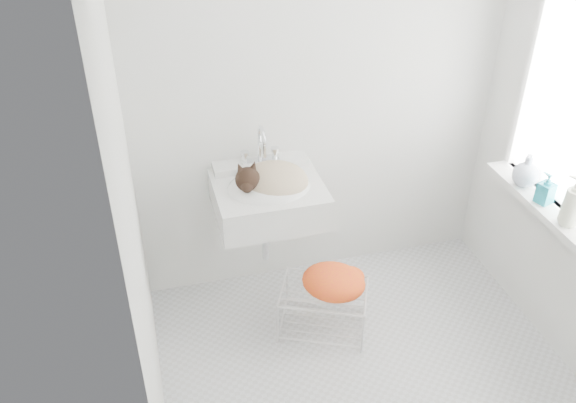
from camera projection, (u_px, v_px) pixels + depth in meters
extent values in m
cube|color=silver|center=(368.00, 375.00, 3.38)|extent=(2.20, 2.00, 0.02)
cube|color=silver|center=(320.00, 92.00, 3.50)|extent=(2.20, 0.02, 2.50)
cube|color=silver|center=(132.00, 219.00, 2.45)|extent=(0.02, 2.00, 2.50)
cube|color=white|center=(542.00, 204.00, 3.30)|extent=(0.16, 0.88, 0.04)
cube|color=white|center=(268.00, 184.00, 3.43)|extent=(0.61, 0.53, 0.24)
ellipsoid|color=tan|center=(274.00, 180.00, 3.41)|extent=(0.41, 0.37, 0.19)
sphere|color=black|center=(249.00, 176.00, 3.28)|extent=(0.16, 0.16, 0.14)
torus|color=#B4103E|center=(253.00, 182.00, 3.30)|extent=(0.14, 0.13, 0.05)
cube|color=silver|center=(323.00, 308.00, 3.61)|extent=(0.58, 0.51, 0.29)
ellipsoid|color=orange|center=(333.00, 288.00, 3.50)|extent=(0.45, 0.42, 0.15)
imported|color=white|center=(567.00, 224.00, 3.11)|extent=(0.12, 0.12, 0.23)
imported|color=teal|center=(543.00, 202.00, 3.28)|extent=(0.10, 0.10, 0.17)
imported|color=silver|center=(523.00, 184.00, 3.43)|extent=(0.21, 0.21, 0.19)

